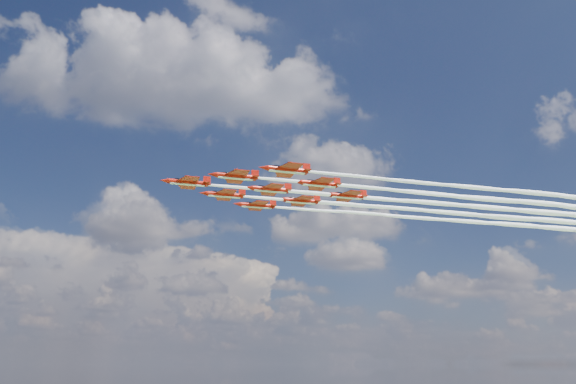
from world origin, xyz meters
The scene contains 9 objects.
jet_lead centered at (43.43, 14.96, 73.19)m, with size 134.98×34.00×2.78m.
jet_row2_port centered at (54.32, 10.01, 73.19)m, with size 134.98×34.00×2.78m.
jet_row2_starb centered at (51.25, 24.01, 73.19)m, with size 134.98×34.00×2.78m.
jet_row3_port centered at (65.21, 5.07, 73.19)m, with size 134.98×34.00×2.78m.
jet_row3_centre centered at (62.14, 19.07, 73.19)m, with size 134.98×34.00×2.78m.
jet_row3_starb centered at (59.07, 33.07, 73.19)m, with size 134.98×34.00×2.78m.
jet_row4_port centered at (73.03, 14.12, 73.19)m, with size 134.98×34.00×2.78m.
jet_row4_starb centered at (69.96, 28.12, 73.19)m, with size 134.98×34.00×2.78m.
jet_tail centered at (80.85, 23.17, 73.19)m, with size 134.98×34.00×2.78m.
Camera 1 is at (-5.10, -119.65, 34.16)m, focal length 35.00 mm.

